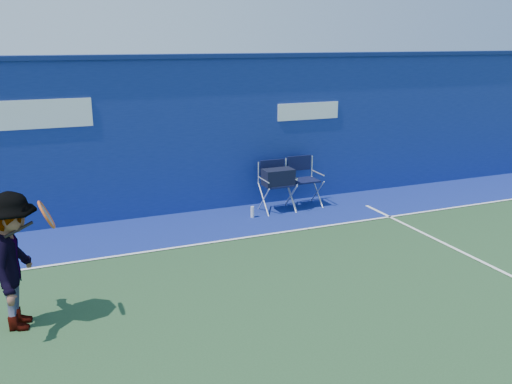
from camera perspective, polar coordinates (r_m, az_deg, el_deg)
name	(u,v)px	position (r m, az deg, el deg)	size (l,w,h in m)	color
ground	(226,349)	(6.32, -3.21, -16.22)	(80.00, 80.00, 0.00)	#244425
stadium_wall	(134,138)	(10.57, -12.73, 5.62)	(24.00, 0.50, 3.08)	navy
out_of_bounds_strip	(150,233)	(9.91, -11.06, -4.22)	(24.00, 1.80, 0.01)	navy
court_lines	(209,323)	(6.80, -4.92, -13.62)	(24.00, 12.00, 0.01)	white
directors_chair_left	(277,191)	(10.84, 2.26, 0.12)	(0.60, 0.54, 1.01)	silver
directors_chair_right	(304,191)	(11.24, 5.07, 0.09)	(0.61, 0.54, 1.02)	silver
water_bottle	(252,212)	(10.51, -0.38, -2.13)	(0.07, 0.07, 0.23)	silver
tennis_player	(15,261)	(6.99, -24.04, -6.68)	(0.89, 1.17, 1.67)	#EA4738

